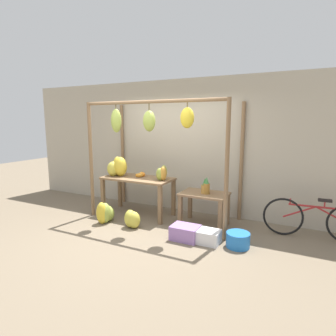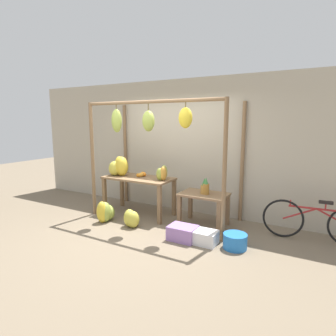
{
  "view_description": "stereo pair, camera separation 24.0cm",
  "coord_description": "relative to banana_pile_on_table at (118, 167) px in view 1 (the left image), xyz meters",
  "views": [
    {
      "loc": [
        2.51,
        -3.91,
        1.94
      ],
      "look_at": [
        0.13,
        0.87,
        1.04
      ],
      "focal_mm": 30.0,
      "sensor_mm": 36.0,
      "label": 1
    },
    {
      "loc": [
        2.72,
        -3.8,
        1.94
      ],
      "look_at": [
        0.13,
        0.87,
        1.04
      ],
      "focal_mm": 30.0,
      "sensor_mm": 36.0,
      "label": 2
    }
  ],
  "objects": [
    {
      "name": "ground_plane",
      "position": [
        1.03,
        -0.83,
        -0.98
      ],
      "size": [
        20.0,
        20.0,
        0.0
      ],
      "primitive_type": "plane",
      "color": "#756651"
    },
    {
      "name": "fruit_crate_white",
      "position": [
        1.84,
        -0.68,
        -0.86
      ],
      "size": [
        0.45,
        0.34,
        0.24
      ],
      "color": "#9970B7",
      "rests_on": "ground_plane"
    },
    {
      "name": "blue_bucket",
      "position": [
        2.68,
        -0.57,
        -0.87
      ],
      "size": [
        0.37,
        0.37,
        0.23
      ],
      "color": "blue",
      "rests_on": "ground_plane"
    },
    {
      "name": "orange_pile",
      "position": [
        0.48,
        0.12,
        -0.15
      ],
      "size": [
        0.16,
        0.21,
        0.1
      ],
      "color": "orange",
      "rests_on": "display_table_main"
    },
    {
      "name": "shop_wall_back",
      "position": [
        1.03,
        0.78,
        0.42
      ],
      "size": [
        8.0,
        0.08,
        2.8
      ],
      "color": "#B2A893",
      "rests_on": "ground_plane"
    },
    {
      "name": "papaya_pile",
      "position": [
        1.04,
        0.04,
        -0.06
      ],
      "size": [
        0.25,
        0.3,
        0.29
      ],
      "color": "#93A33D",
      "rests_on": "display_table_main"
    },
    {
      "name": "banana_pile_ground_right",
      "position": [
        0.76,
        -0.63,
        -0.82
      ],
      "size": [
        0.37,
        0.3,
        0.33
      ],
      "color": "gold",
      "rests_on": "ground_plane"
    },
    {
      "name": "pineapple_cluster",
      "position": [
        1.92,
        0.07,
        -0.24
      ],
      "size": [
        0.17,
        0.15,
        0.32
      ],
      "color": "#B27F38",
      "rests_on": "display_table_side"
    },
    {
      "name": "parked_bicycle",
      "position": [
        3.74,
        0.28,
        -0.64
      ],
      "size": [
        1.62,
        0.16,
        0.7
      ],
      "color": "black",
      "rests_on": "ground_plane"
    },
    {
      "name": "fruit_crate_purple",
      "position": [
        2.21,
        -0.64,
        -0.88
      ],
      "size": [
        0.41,
        0.31,
        0.21
      ],
      "color": "silver",
      "rests_on": "ground_plane"
    },
    {
      "name": "stall_awning",
      "position": [
        1.03,
        -0.16,
        0.66
      ],
      "size": [
        2.86,
        1.23,
        2.3
      ],
      "color": "brown",
      "rests_on": "ground_plane"
    },
    {
      "name": "display_table_main",
      "position": [
        0.47,
        0.04,
        -0.32
      ],
      "size": [
        1.45,
        0.69,
        0.79
      ],
      "color": "brown",
      "rests_on": "ground_plane"
    },
    {
      "name": "banana_pile_ground_left",
      "position": [
        0.15,
        -0.64,
        -0.8
      ],
      "size": [
        0.35,
        0.46,
        0.42
      ],
      "color": "#9EB247",
      "rests_on": "ground_plane"
    },
    {
      "name": "display_table_side",
      "position": [
        1.89,
        0.09,
        -0.49
      ],
      "size": [
        0.86,
        0.59,
        0.62
      ],
      "color": "brown",
      "rests_on": "ground_plane"
    },
    {
      "name": "banana_pile_on_table",
      "position": [
        0.0,
        0.0,
        0.0
      ],
      "size": [
        0.48,
        0.38,
        0.41
      ],
      "color": "gold",
      "rests_on": "display_table_main"
    }
  ]
}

